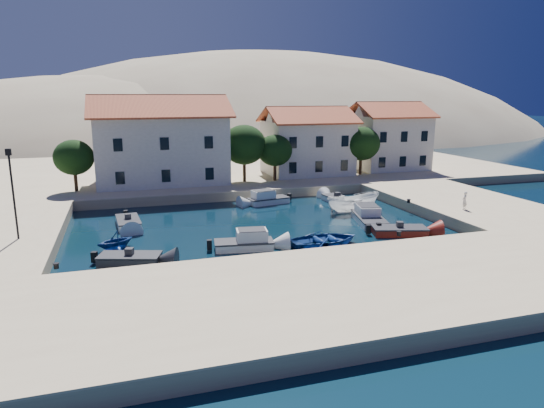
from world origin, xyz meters
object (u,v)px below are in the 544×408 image
Objects in this scene: cabin_cruiser_south at (244,243)px; pedestrian at (465,201)px; lamppost at (12,185)px; boat_east at (353,213)px; building_mid at (307,140)px; building_left at (161,138)px; rowboat_south at (324,245)px; cabin_cruiser_east at (369,218)px; building_right at (388,135)px.

pedestrian is at bearing 14.60° from cabin_cruiser_south.
lamppost reaches higher than boat_east.
lamppost is at bearing -144.55° from building_mid.
building_left is 23.53m from boat_east.
lamppost reaches higher than pedestrian.
building_mid is 23.74m from pedestrian.
cabin_cruiser_south is (-14.44, -24.90, -4.75)m from building_mid.
building_left is 3.37× the size of cabin_cruiser_south.
rowboat_south is (9.40, -24.74, -5.94)m from building_left.
building_mid reaches higher than rowboat_south.
cabin_cruiser_south is 14.49m from boat_east.
cabin_cruiser_south is (15.06, -3.90, -4.28)m from lamppost.
cabin_cruiser_east reaches higher than rowboat_south.
cabin_cruiser_south reaches higher than rowboat_south.
building_right is 1.81× the size of boat_east.
rowboat_south is (20.90, -4.74, -4.75)m from lamppost.
building_left reaches higher than boat_east.
pedestrian is at bearing -2.86° from lamppost.
cabin_cruiser_east is 3.50× the size of pedestrian.
boat_east is (6.49, 8.43, 0.00)m from rowboat_south.
rowboat_south is 10.64m from boat_east.
building_mid is 2.03× the size of rowboat_south.
boat_east is (-2.11, -17.31, -5.22)m from building_mid.
building_right reaches higher than boat_east.
cabin_cruiser_east is at bearing 26.33° from cabin_cruiser_south.
building_mid is at bearing 35.45° from lamppost.
cabin_cruiser_south is 5.92m from rowboat_south.
cabin_cruiser_south is at bearing -120.11° from building_mid.
building_mid reaches higher than boat_east.
building_left is 9.39× the size of pedestrian.
building_right reaches higher than rowboat_south.
building_mid is at bearing -105.04° from pedestrian.
building_right is at bearing 52.97° from cabin_cruiser_south.
lamppost is 21.95m from rowboat_south.
building_mid is 18.20m from boat_east.
building_left is 23.10m from lamppost.
rowboat_south is at bearing -108.48° from building_mid.
cabin_cruiser_south is at bearing 121.70° from cabin_cruiser_east.
building_left reaches higher than lamppost.
building_right is 1.72× the size of cabin_cruiser_east.
boat_east is (27.39, 3.69, -4.75)m from lamppost.
rowboat_south is 14.79m from pedestrian.
cabin_cruiser_east is at bearing -56.65° from rowboat_south.
boat_east is 9.75m from pedestrian.
pedestrian is (5.78, -22.76, -3.44)m from building_mid.
cabin_cruiser_east is (6.15, 4.68, 0.48)m from rowboat_south.
boat_east is (12.33, 7.59, -0.48)m from cabin_cruiser_south.
boat_east is at bearing -63.95° from pedestrian.
cabin_cruiser_east is (27.05, -0.06, -4.28)m from lamppost.
rowboat_south is 3.31× the size of pedestrian.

